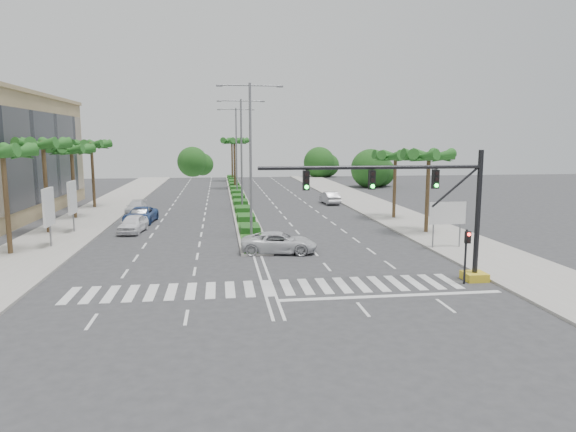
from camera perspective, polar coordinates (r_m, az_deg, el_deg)
name	(u,v)px	position (r m, az deg, el deg)	size (l,w,h in m)	color
ground	(268,288)	(27.25, -2.21, -8.02)	(160.00, 160.00, 0.00)	#333335
footpath_right	(408,221)	(49.87, 13.17, -0.56)	(6.00, 120.00, 0.15)	gray
footpath_left	(72,228)	(48.36, -22.85, -1.29)	(6.00, 120.00, 0.15)	gray
median	(237,195)	(71.46, -5.65, 2.34)	(2.20, 75.00, 0.20)	gray
median_grass	(237,194)	(71.45, -5.66, 2.44)	(1.80, 75.00, 0.04)	#2D5A1E
signal_gantry	(439,220)	(28.85, 16.40, -0.39)	(12.60, 1.20, 7.20)	gold
pedestrian_signal	(467,247)	(29.06, 19.23, -3.30)	(0.28, 0.36, 3.00)	black
direction_sign	(447,215)	(37.93, 17.29, 0.10)	(2.70, 0.11, 3.40)	slate
billboard_near	(49,207)	(40.16, -25.06, 0.86)	(0.18, 2.10, 4.35)	slate
billboard_far	(72,198)	(45.88, -22.85, 1.86)	(0.18, 2.10, 4.35)	slate
palm_left_near	(3,156)	(38.67, -29.13, 5.88)	(4.57, 4.68, 7.55)	brown
palm_left_mid	(43,148)	(46.20, -25.56, 6.86)	(4.57, 4.68, 7.95)	brown
palm_left_far	(71,152)	(53.89, -22.93, 6.52)	(4.57, 4.68, 7.35)	brown
palm_left_end	(91,147)	(61.64, -21.01, 7.16)	(4.57, 4.68, 7.75)	brown
palm_right_near	(429,158)	(43.48, 15.38, 6.18)	(4.57, 4.68, 7.05)	brown
palm_right_far	(395,158)	(50.94, 11.85, 6.28)	(4.57, 4.68, 6.75)	brown
palm_median_a	(234,143)	(81.05, -5.99, 8.07)	(4.57, 4.68, 8.05)	brown
palm_median_b	(232,142)	(96.04, -6.26, 8.14)	(4.57, 4.68, 8.05)	brown
streetlight_near	(250,152)	(40.09, -4.19, 7.15)	(5.10, 0.25, 12.00)	slate
streetlight_mid	(241,148)	(56.07, -5.20, 7.53)	(5.10, 0.25, 12.00)	slate
streetlight_far	(236,146)	(72.06, -5.76, 7.74)	(5.10, 0.25, 12.00)	slate
car_parked_a	(133,224)	(44.86, -16.84, -0.83)	(1.77, 4.40, 1.50)	white
car_parked_b	(140,216)	(49.78, -16.07, 0.02)	(1.44, 4.12, 1.36)	#A2A2A6
car_parked_c	(141,215)	(49.79, -16.05, 0.09)	(2.45, 5.31, 1.48)	#2C4B89
car_parked_d	(136,207)	(56.50, -16.52, 0.94)	(1.80, 4.42, 1.28)	silver
car_crossing	(279,243)	(35.31, -0.99, -2.96)	(2.40, 5.21, 1.45)	silver
car_right	(330,198)	(62.29, 4.67, 2.04)	(1.58, 4.53, 1.49)	#A2A1A6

